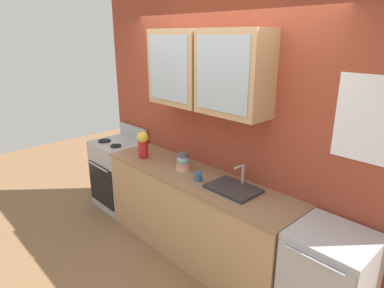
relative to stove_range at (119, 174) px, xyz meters
The scene contains 9 objects.
ground_plane 1.57m from the stove_range, ahead, with size 10.00×10.00×0.00m, color brown.
back_wall_unit 1.88m from the stove_range, 11.27° to the left, with size 3.80×0.43×2.86m.
counter 1.50m from the stove_range, ahead, with size 2.36×0.60×0.92m.
stove_range is the anchor object (origin of this frame).
sink_faucet 2.05m from the stove_range, ahead, with size 0.47×0.33×0.22m.
bowl_stack 1.42m from the stove_range, ahead, with size 0.16×0.16×0.19m.
vase 0.96m from the stove_range, ahead, with size 0.13×0.13×0.31m.
cup_near_sink 1.70m from the stove_range, ahead, with size 0.11×0.08×0.09m.
dishwasher 2.97m from the stove_range, ahead, with size 0.57×0.59×0.92m.
Camera 1 is at (2.29, -2.18, 2.29)m, focal length 31.35 mm.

